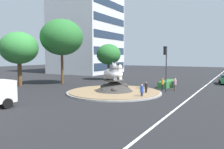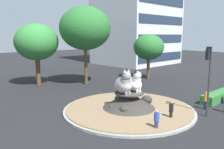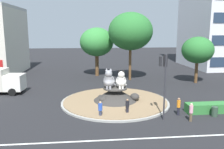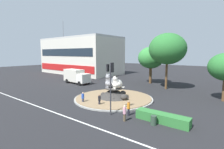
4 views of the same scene
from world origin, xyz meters
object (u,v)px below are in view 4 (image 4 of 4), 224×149
(third_tree_left, at_px, (151,58))
(pedestrian_orange_shirt, at_px, (129,108))
(shophouse_block, at_px, (80,56))
(litter_bin, at_px, (154,120))
(second_tree_near_tower, at_px, (167,49))
(pedestrian_black_shirt, at_px, (99,100))
(cat_statue_grey, at_px, (110,82))
(cat_statue_white, at_px, (117,83))
(pedestrian_pink_shirt, at_px, (125,113))
(delivery_box_truck, at_px, (76,76))
(pedestrian_blue_shirt, at_px, (83,98))
(traffic_light_mast, at_px, (111,77))

(third_tree_left, bearing_deg, pedestrian_orange_shirt, -71.49)
(shophouse_block, xyz_separation_m, litter_bin, (37.30, -24.53, -5.44))
(second_tree_near_tower, distance_m, pedestrian_black_shirt, 17.22)
(pedestrian_black_shirt, distance_m, litter_bin, 7.92)
(cat_statue_grey, relative_size, cat_statue_white, 1.07)
(cat_statue_grey, bearing_deg, shophouse_block, -116.54)
(pedestrian_pink_shirt, bearing_deg, second_tree_near_tower, 17.89)
(second_tree_near_tower, distance_m, third_tree_left, 6.63)
(pedestrian_black_shirt, bearing_deg, delivery_box_truck, -81.26)
(cat_statue_white, height_order, second_tree_near_tower, second_tree_near_tower)
(cat_statue_white, distance_m, pedestrian_blue_shirt, 5.29)
(traffic_light_mast, relative_size, pedestrian_blue_shirt, 3.70)
(delivery_box_truck, bearing_deg, second_tree_near_tower, 24.26)
(pedestrian_blue_shirt, bearing_deg, pedestrian_orange_shirt, -47.85)
(traffic_light_mast, relative_size, pedestrian_black_shirt, 3.72)
(cat_statue_grey, bearing_deg, litter_bin, 69.28)
(traffic_light_mast, height_order, pedestrian_blue_shirt, traffic_light_mast)
(cat_statue_grey, distance_m, litter_bin, 10.67)
(second_tree_near_tower, distance_m, delivery_box_truck, 20.17)
(third_tree_left, height_order, pedestrian_pink_shirt, third_tree_left)
(cat_statue_grey, height_order, pedestrian_pink_shirt, cat_statue_grey)
(traffic_light_mast, relative_size, shophouse_block, 0.21)
(pedestrian_black_shirt, height_order, delivery_box_truck, delivery_box_truck)
(cat_statue_grey, xyz_separation_m, third_tree_left, (-0.68, 15.56, 3.27))
(pedestrian_orange_shirt, bearing_deg, pedestrian_pink_shirt, 44.46)
(pedestrian_orange_shirt, distance_m, pedestrian_blue_shirt, 7.19)
(delivery_box_truck, height_order, litter_bin, delivery_box_truck)
(traffic_light_mast, bearing_deg, cat_statue_white, 36.83)
(cat_statue_white, relative_size, traffic_light_mast, 0.37)
(cat_statue_white, distance_m, traffic_light_mast, 6.27)
(cat_statue_white, height_order, pedestrian_orange_shirt, cat_statue_white)
(cat_statue_white, relative_size, litter_bin, 2.36)
(pedestrian_orange_shirt, relative_size, litter_bin, 1.82)
(cat_statue_white, height_order, pedestrian_black_shirt, cat_statue_white)
(second_tree_near_tower, height_order, third_tree_left, second_tree_near_tower)
(delivery_box_truck, bearing_deg, pedestrian_orange_shirt, -21.01)
(cat_statue_grey, xyz_separation_m, second_tree_near_tower, (4.34, 11.63, 5.07))
(second_tree_near_tower, bearing_deg, pedestrian_black_shirt, -100.90)
(pedestrian_blue_shirt, xyz_separation_m, pedestrian_pink_shirt, (7.69, -1.54, 0.05))
(cat_statue_white, relative_size, delivery_box_truck, 0.29)
(pedestrian_black_shirt, bearing_deg, traffic_light_mast, 104.64)
(pedestrian_blue_shirt, bearing_deg, cat_statue_white, 12.68)
(pedestrian_pink_shirt, bearing_deg, pedestrian_blue_shirt, 89.50)
(second_tree_near_tower, relative_size, pedestrian_blue_shirt, 6.72)
(pedestrian_pink_shirt, xyz_separation_m, delivery_box_truck, (-20.39, 11.25, 0.80))
(pedestrian_orange_shirt, bearing_deg, delivery_box_truck, -89.39)
(second_tree_near_tower, bearing_deg, litter_bin, -73.84)
(second_tree_near_tower, xyz_separation_m, delivery_box_truck, (-18.21, -6.37, -5.88))
(cat_statue_white, bearing_deg, pedestrian_orange_shirt, 52.83)
(traffic_light_mast, bearing_deg, cat_statue_grey, 46.20)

